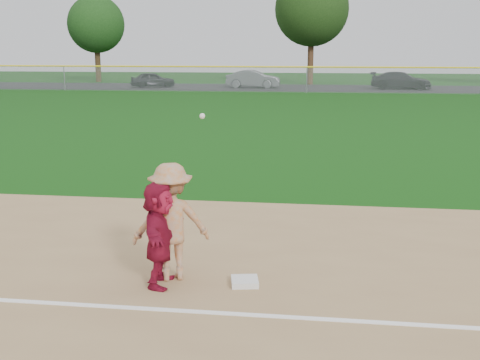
# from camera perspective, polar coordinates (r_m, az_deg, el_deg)

# --- Properties ---
(ground) EXTENTS (160.00, 160.00, 0.00)m
(ground) POSITION_cam_1_polar(r_m,az_deg,el_deg) (8.76, -1.36, -10.45)
(ground) COLOR #0F410C
(ground) RESTS_ON ground
(foul_line) EXTENTS (60.00, 0.10, 0.01)m
(foul_line) POSITION_cam_1_polar(r_m,az_deg,el_deg) (8.02, -2.29, -12.47)
(foul_line) COLOR white
(foul_line) RESTS_ON infield_dirt
(parking_asphalt) EXTENTS (120.00, 10.00, 0.01)m
(parking_asphalt) POSITION_cam_1_polar(r_m,az_deg,el_deg) (54.09, 6.51, 8.67)
(parking_asphalt) COLOR black
(parking_asphalt) RESTS_ON ground
(first_base) EXTENTS (0.45, 0.45, 0.09)m
(first_base) POSITION_cam_1_polar(r_m,az_deg,el_deg) (8.90, 0.46, -9.61)
(first_base) COLOR silver
(first_base) RESTS_ON infield_dirt
(base_runner) EXTENTS (0.49, 1.44, 1.54)m
(base_runner) POSITION_cam_1_polar(r_m,az_deg,el_deg) (8.73, -7.66, -5.10)
(base_runner) COLOR maroon
(base_runner) RESTS_ON infield_dirt
(car_left) EXTENTS (4.25, 2.96, 1.34)m
(car_left) POSITION_cam_1_polar(r_m,az_deg,el_deg) (55.05, -8.27, 9.39)
(car_left) COLOR black
(car_left) RESTS_ON parking_asphalt
(car_mid) EXTENTS (4.73, 1.76, 1.55)m
(car_mid) POSITION_cam_1_polar(r_m,az_deg,el_deg) (53.77, 1.26, 9.56)
(car_mid) COLOR #55575C
(car_mid) RESTS_ON parking_asphalt
(car_right) EXTENTS (5.34, 2.92, 1.47)m
(car_right) POSITION_cam_1_polar(r_m,az_deg,el_deg) (53.63, 15.02, 9.10)
(car_right) COLOR black
(car_right) RESTS_ON parking_asphalt
(first_base_play) EXTENTS (1.30, 1.02, 2.52)m
(first_base_play) POSITION_cam_1_polar(r_m,az_deg,el_deg) (8.93, -6.55, -3.95)
(first_base_play) COLOR #979799
(first_base_play) RESTS_ON infield_dirt
(outfield_fence) EXTENTS (110.00, 0.12, 110.00)m
(outfield_fence) POSITION_cam_1_polar(r_m,az_deg,el_deg) (48.01, 6.38, 10.56)
(outfield_fence) COLOR #999EA0
(outfield_fence) RESTS_ON ground
(tree_1) EXTENTS (5.80, 5.80, 8.75)m
(tree_1) POSITION_cam_1_polar(r_m,az_deg,el_deg) (65.31, -13.50, 14.15)
(tree_1) COLOR #332412
(tree_1) RESTS_ON ground
(tree_2) EXTENTS (7.00, 7.00, 10.58)m
(tree_2) POSITION_cam_1_polar(r_m,az_deg,el_deg) (59.59, 6.82, 15.79)
(tree_2) COLOR #3D2616
(tree_2) RESTS_ON ground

